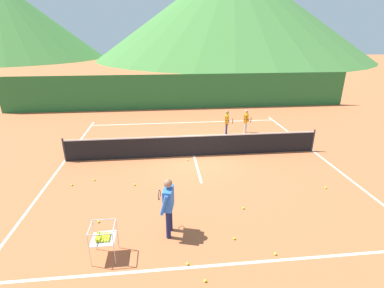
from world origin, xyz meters
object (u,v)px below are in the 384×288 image
object	(u,v)px
instructor	(168,202)
ball_cart	(103,237)
tennis_ball_2	(243,208)
tennis_ball_4	(234,238)
tennis_ball_8	(187,264)
tennis_ball_3	(275,254)
tennis_ball_5	(98,222)
tennis_net	(194,145)
tennis_ball_0	(135,185)
tennis_ball_1	(326,188)
student_1	(246,119)
tennis_ball_7	(94,180)
student_0	(227,121)
tennis_ball_9	(188,160)
tennis_ball_10	(72,185)
tennis_ball_6	(205,281)

from	to	relation	value
instructor	ball_cart	bearing A→B (deg)	-155.95
tennis_ball_2	tennis_ball_4	world-z (taller)	same
ball_cart	tennis_ball_8	xyz separation A→B (m)	(1.99, -0.48, -0.55)
tennis_ball_3	tennis_ball_5	bearing A→B (deg)	158.97
tennis_net	tennis_ball_0	size ratio (longest dim) A/B	164.31
ball_cart	tennis_ball_3	xyz separation A→B (m)	(4.20, -0.38, -0.55)
instructor	tennis_ball_3	xyz separation A→B (m)	(2.60, -1.09, -0.98)
tennis_ball_1	tennis_ball_2	size ratio (longest dim) A/B	1.00
tennis_net	student_1	size ratio (longest dim) A/B	8.51
tennis_ball_1	ball_cart	bearing A→B (deg)	-160.37
tennis_ball_0	tennis_ball_7	distance (m)	1.62
student_0	tennis_ball_9	world-z (taller)	student_0
tennis_ball_1	tennis_ball_8	world-z (taller)	same
tennis_ball_1	tennis_ball_4	world-z (taller)	same
instructor	tennis_ball_1	world-z (taller)	instructor
ball_cart	tennis_ball_8	size ratio (longest dim) A/B	13.22
tennis_net	tennis_ball_4	size ratio (longest dim) A/B	164.31
student_1	tennis_ball_10	bearing A→B (deg)	-147.55
student_0	tennis_ball_3	distance (m)	8.99
student_1	tennis_ball_10	size ratio (longest dim) A/B	19.32
student_0	student_1	xyz separation A→B (m)	(1.10, 0.15, -0.01)
ball_cart	tennis_ball_8	bearing A→B (deg)	-13.46
tennis_ball_0	student_1	bearing A→B (deg)	42.98
ball_cart	tennis_ball_2	world-z (taller)	ball_cart
tennis_ball_9	instructor	bearing A→B (deg)	-101.28
student_1	tennis_ball_1	distance (m)	6.29
tennis_ball_6	tennis_ball_7	distance (m)	6.09
tennis_ball_7	tennis_ball_9	size ratio (longest dim) A/B	1.00
tennis_ball_9	tennis_ball_10	bearing A→B (deg)	-158.45
tennis_ball_7	tennis_ball_9	distance (m)	3.91
tennis_ball_4	tennis_ball_5	size ratio (longest dim) A/B	1.00
ball_cart	tennis_ball_10	distance (m)	4.17
tennis_net	tennis_ball_9	world-z (taller)	tennis_net
tennis_net	tennis_ball_9	size ratio (longest dim) A/B	164.31
tennis_net	tennis_ball_8	world-z (taller)	tennis_net
ball_cart	tennis_ball_8	distance (m)	2.12
tennis_ball_7	tennis_ball_3	bearing A→B (deg)	-39.66
tennis_ball_6	tennis_ball_9	bearing A→B (deg)	88.19
tennis_net	instructor	bearing A→B (deg)	-103.66
tennis_ball_5	tennis_ball_10	bearing A→B (deg)	121.03
tennis_ball_4	tennis_ball_5	bearing A→B (deg)	163.42
instructor	tennis_ball_4	bearing A→B (deg)	-14.02
ball_cart	tennis_ball_7	size ratio (longest dim) A/B	13.22
instructor	tennis_ball_7	bearing A→B (deg)	129.30
ball_cart	tennis_ball_3	bearing A→B (deg)	-5.16
tennis_ball_2	tennis_ball_5	world-z (taller)	same
tennis_ball_0	tennis_ball_2	distance (m)	3.97
tennis_ball_0	tennis_ball_1	distance (m)	6.83
tennis_ball_2	tennis_ball_3	world-z (taller)	same
instructor	tennis_ball_4	distance (m)	2.02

